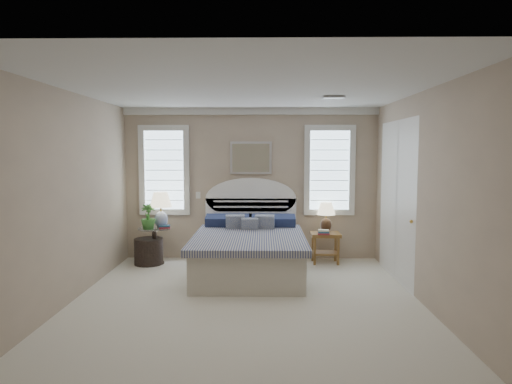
% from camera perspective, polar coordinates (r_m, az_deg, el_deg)
% --- Properties ---
extents(floor, '(4.50, 5.00, 0.01)m').
position_cam_1_polar(floor, '(5.98, -1.29, -13.77)').
color(floor, silver).
rests_on(floor, ground).
extents(ceiling, '(4.50, 5.00, 0.01)m').
position_cam_1_polar(ceiling, '(5.71, -1.35, 12.80)').
color(ceiling, silver).
rests_on(ceiling, wall_back).
extents(wall_back, '(4.50, 0.02, 2.70)m').
position_cam_1_polar(wall_back, '(8.18, -0.64, 1.00)').
color(wall_back, tan).
rests_on(wall_back, floor).
extents(wall_left, '(0.02, 5.00, 2.70)m').
position_cam_1_polar(wall_left, '(6.20, -22.59, -0.70)').
color(wall_left, tan).
rests_on(wall_left, floor).
extents(wall_right, '(0.02, 5.00, 2.70)m').
position_cam_1_polar(wall_right, '(6.04, 20.55, -0.78)').
color(wall_right, tan).
rests_on(wall_right, floor).
extents(crown_molding, '(4.50, 0.08, 0.12)m').
position_cam_1_polar(crown_molding, '(8.15, -0.66, 10.06)').
color(crown_molding, silver).
rests_on(crown_molding, wall_back).
extents(hvac_vent, '(0.30, 0.20, 0.02)m').
position_cam_1_polar(hvac_vent, '(6.57, 9.67, 11.54)').
color(hvac_vent, '#B2B2B2').
rests_on(hvac_vent, ceiling).
extents(switch_plate, '(0.08, 0.01, 0.12)m').
position_cam_1_polar(switch_plate, '(8.26, -7.24, -0.39)').
color(switch_plate, silver).
rests_on(switch_plate, wall_back).
extents(window_left, '(0.90, 0.06, 1.60)m').
position_cam_1_polar(window_left, '(8.33, -11.38, 2.70)').
color(window_left, '#C9E9FF').
rests_on(window_left, wall_back).
extents(window_right, '(0.90, 0.06, 1.60)m').
position_cam_1_polar(window_right, '(8.23, 9.16, 2.70)').
color(window_right, '#C9E9FF').
rests_on(window_right, wall_back).
extents(painting, '(0.74, 0.04, 0.58)m').
position_cam_1_polar(painting, '(8.12, -0.65, 4.29)').
color(painting, silver).
rests_on(painting, wall_back).
extents(closet_door, '(0.02, 1.80, 2.40)m').
position_cam_1_polar(closet_door, '(7.18, 17.15, -1.00)').
color(closet_door, white).
rests_on(closet_door, floor).
extents(bed, '(1.72, 2.28, 1.47)m').
position_cam_1_polar(bed, '(7.28, -0.86, -7.18)').
color(bed, silver).
rests_on(bed, floor).
extents(side_table_left, '(0.56, 0.56, 0.63)m').
position_cam_1_polar(side_table_left, '(8.08, -12.57, -6.08)').
color(side_table_left, black).
rests_on(side_table_left, floor).
extents(nightstand_right, '(0.50, 0.40, 0.53)m').
position_cam_1_polar(nightstand_right, '(8.03, 8.66, -6.08)').
color(nightstand_right, brown).
rests_on(nightstand_right, floor).
extents(floor_pot, '(0.62, 0.62, 0.44)m').
position_cam_1_polar(floor_pot, '(8.11, -13.26, -7.23)').
color(floor_pot, black).
rests_on(floor_pot, floor).
extents(lamp_left, '(0.45, 0.45, 0.62)m').
position_cam_1_polar(lamp_left, '(7.97, -11.81, -1.70)').
color(lamp_left, silver).
rests_on(lamp_left, side_table_left).
extents(lamp_right, '(0.33, 0.33, 0.52)m').
position_cam_1_polar(lamp_right, '(8.09, 8.76, -2.69)').
color(lamp_right, black).
rests_on(lamp_right, nightstand_right).
extents(potted_plant, '(0.31, 0.31, 0.42)m').
position_cam_1_polar(potted_plant, '(7.87, -13.33, -3.02)').
color(potted_plant, '#29672D').
rests_on(potted_plant, side_table_left).
extents(books_left, '(0.21, 0.17, 0.05)m').
position_cam_1_polar(books_left, '(7.94, -11.35, -4.28)').
color(books_left, maroon).
rests_on(books_left, side_table_left).
extents(books_right, '(0.21, 0.16, 0.08)m').
position_cam_1_polar(books_right, '(7.84, 8.45, -4.99)').
color(books_right, maroon).
rests_on(books_right, nightstand_right).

